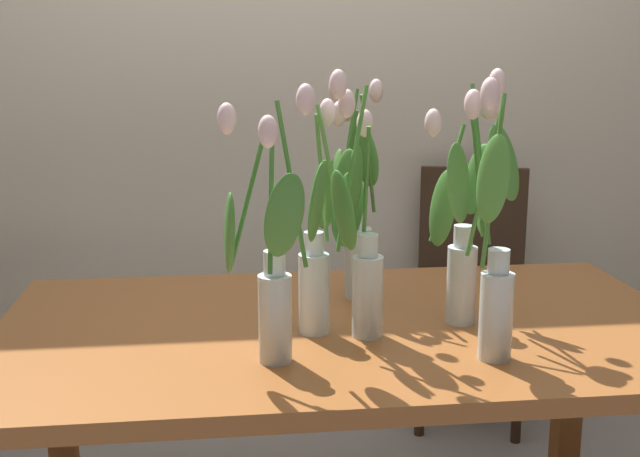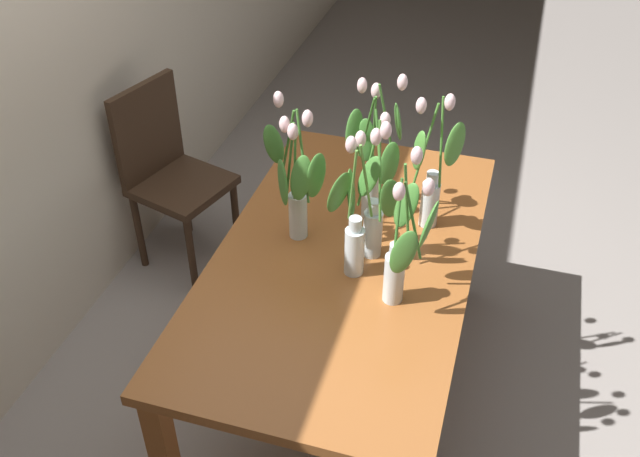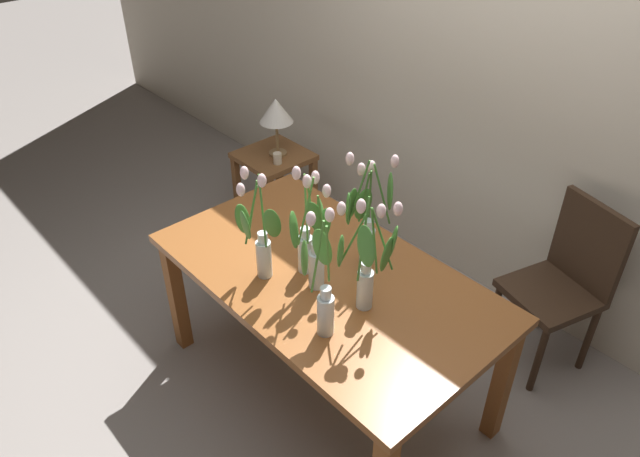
# 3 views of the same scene
# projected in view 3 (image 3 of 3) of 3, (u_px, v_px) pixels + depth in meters

# --- Properties ---
(ground_plane) EXTENTS (18.00, 18.00, 0.00)m
(ground_plane) POSITION_uv_depth(u_px,v_px,m) (325.00, 383.00, 3.07)
(ground_plane) COLOR gray
(room_wall_rear) EXTENTS (9.00, 0.10, 2.70)m
(room_wall_rear) POSITION_uv_depth(u_px,v_px,m) (518.00, 71.00, 3.02)
(room_wall_rear) COLOR beige
(room_wall_rear) RESTS_ON ground
(dining_table) EXTENTS (1.60, 0.90, 0.74)m
(dining_table) POSITION_uv_depth(u_px,v_px,m) (326.00, 289.00, 2.70)
(dining_table) COLOR brown
(dining_table) RESTS_ON ground
(tulip_vase_0) EXTENTS (0.19, 0.26, 0.56)m
(tulip_vase_0) POSITION_uv_depth(u_px,v_px,m) (366.00, 220.00, 2.60)
(tulip_vase_0) COLOR silver
(tulip_vase_0) RESTS_ON dining_table
(tulip_vase_1) EXTENTS (0.22, 0.17, 0.55)m
(tulip_vase_1) POSITION_uv_depth(u_px,v_px,m) (259.00, 240.00, 2.51)
(tulip_vase_1) COLOR silver
(tulip_vase_1) RESTS_ON dining_table
(tulip_vase_2) EXTENTS (0.23, 0.24, 0.58)m
(tulip_vase_2) POSITION_uv_depth(u_px,v_px,m) (368.00, 265.00, 2.33)
(tulip_vase_2) COLOR silver
(tulip_vase_2) RESTS_ON dining_table
(tulip_vase_3) EXTENTS (0.14, 0.20, 0.58)m
(tulip_vase_3) POSITION_uv_depth(u_px,v_px,m) (314.00, 252.00, 2.49)
(tulip_vase_3) COLOR silver
(tulip_vase_3) RESTS_ON dining_table
(tulip_vase_4) EXTENTS (0.15, 0.20, 0.54)m
(tulip_vase_4) POSITION_uv_depth(u_px,v_px,m) (309.00, 239.00, 2.55)
(tulip_vase_4) COLOR silver
(tulip_vase_4) RESTS_ON dining_table
(tulip_vase_5) EXTENTS (0.15, 0.20, 0.57)m
(tulip_vase_5) POSITION_uv_depth(u_px,v_px,m) (322.00, 292.00, 2.24)
(tulip_vase_5) COLOR silver
(tulip_vase_5) RESTS_ON dining_table
(dining_chair) EXTENTS (0.50, 0.50, 0.93)m
(dining_chair) POSITION_uv_depth(u_px,v_px,m) (565.00, 278.00, 2.95)
(dining_chair) COLOR #382619
(dining_chair) RESTS_ON ground
(side_table) EXTENTS (0.44, 0.44, 0.55)m
(side_table) POSITION_uv_depth(u_px,v_px,m) (274.00, 169.00, 4.05)
(side_table) COLOR brown
(side_table) RESTS_ON ground
(table_lamp) EXTENTS (0.22, 0.22, 0.40)m
(table_lamp) POSITION_uv_depth(u_px,v_px,m) (276.00, 112.00, 3.80)
(table_lamp) COLOR olive
(table_lamp) RESTS_ON side_table
(pillar_candle) EXTENTS (0.06, 0.06, 0.07)m
(pillar_candle) POSITION_uv_depth(u_px,v_px,m) (277.00, 158.00, 3.85)
(pillar_candle) COLOR beige
(pillar_candle) RESTS_ON side_table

